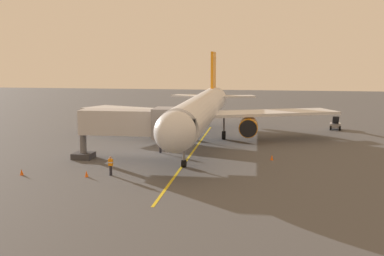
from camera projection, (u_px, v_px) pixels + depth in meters
name	position (u px, v px, depth m)	size (l,w,h in m)	color
ground_plane	(191.00, 142.00, 57.95)	(220.00, 220.00, 0.00)	#4C4C4F
apron_lead_in_line	(193.00, 152.00, 51.62)	(0.24, 40.00, 0.01)	yellow
airplane	(201.00, 111.00, 57.18)	(34.78, 40.30, 11.50)	silver
jet_bridge	(135.00, 124.00, 46.91)	(11.45, 3.30, 5.40)	#B7B7BC
ground_crew_marshaller	(111.00, 166.00, 40.89)	(0.40, 0.26, 1.71)	#23232D
ground_crew_wing_walker	(160.00, 145.00, 51.06)	(0.42, 0.29, 1.71)	#23232D
belt_loader_near_nose	(335.00, 125.00, 68.61)	(1.79, 4.68, 2.32)	#9E9EA3
safety_cone_nose_left	(272.00, 157.00, 47.37)	(0.32, 0.32, 0.55)	#F2590F
safety_cone_nose_right	(22.00, 172.00, 41.09)	(0.32, 0.32, 0.55)	#F2590F
safety_cone_wing_port	(86.00, 174.00, 40.42)	(0.32, 0.32, 0.55)	#F2590F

